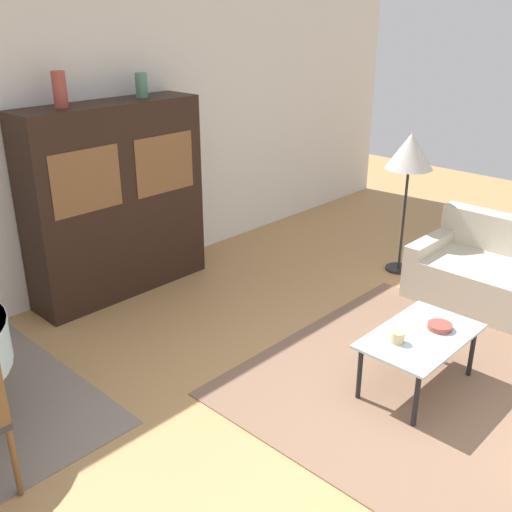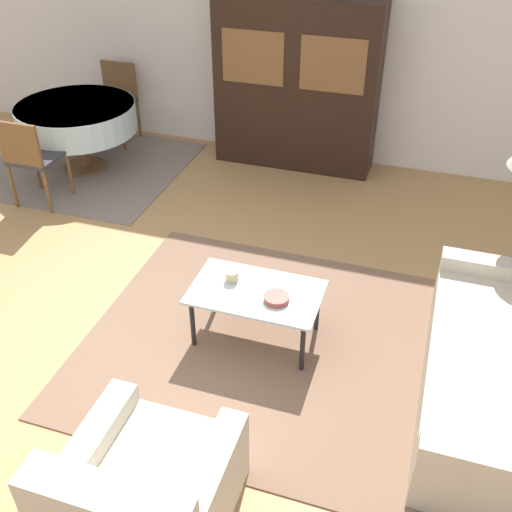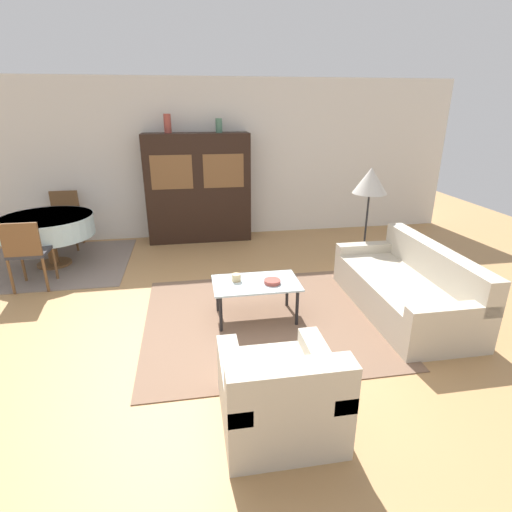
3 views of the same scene
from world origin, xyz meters
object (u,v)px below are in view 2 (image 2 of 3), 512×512
(coffee_table, at_px, (256,296))
(cup, at_px, (232,276))
(bowl, at_px, (277,298))
(couch, at_px, (508,373))
(display_cabinet, at_px, (297,85))
(dining_chair_far, at_px, (116,97))
(armchair, at_px, (143,496))
(dining_chair_near, at_px, (31,156))
(dining_table, at_px, (77,118))

(coffee_table, xyz_separation_m, cup, (-0.21, 0.07, 0.09))
(bowl, bearing_deg, coffee_table, 161.46)
(couch, relative_size, display_cabinet, 1.07)
(dining_chair_far, relative_size, bowl, 5.13)
(couch, bearing_deg, armchair, 129.61)
(display_cabinet, distance_m, dining_chair_far, 2.25)
(dining_chair_near, bearing_deg, dining_chair_far, 90.00)
(coffee_table, distance_m, dining_chair_near, 2.99)
(couch, height_order, display_cabinet, display_cabinet)
(armchair, xyz_separation_m, display_cabinet, (-0.41, 4.59, 0.64))
(coffee_table, bearing_deg, dining_chair_near, 155.72)
(armchair, distance_m, bowl, 1.60)
(couch, distance_m, dining_chair_near, 4.67)
(dining_table, distance_m, cup, 3.23)
(armchair, relative_size, cup, 9.11)
(armchair, height_order, display_cabinet, display_cabinet)
(bowl, bearing_deg, couch, -1.56)
(dining_chair_far, xyz_separation_m, cup, (2.52, -2.87, -0.06))
(couch, xyz_separation_m, dining_chair_far, (-4.47, 3.04, 0.27))
(coffee_table, bearing_deg, armchair, -93.32)
(display_cabinet, xyz_separation_m, dining_chair_far, (-2.22, -0.04, -0.37))
(couch, height_order, dining_table, couch)
(armchair, bearing_deg, bowl, 80.44)
(armchair, bearing_deg, dining_chair_far, 119.97)
(coffee_table, xyz_separation_m, dining_table, (-2.72, 2.08, 0.21))
(armchair, xyz_separation_m, cup, (-0.11, 1.69, 0.21))
(dining_table, bearing_deg, couch, -26.04)
(dining_table, bearing_deg, dining_chair_near, -90.00)
(display_cabinet, distance_m, cup, 2.95)
(dining_table, bearing_deg, armchair, -54.63)
(dining_chair_far, distance_m, cup, 3.82)
(display_cabinet, bearing_deg, dining_chair_near, -141.82)
(armchair, distance_m, dining_chair_far, 5.27)
(couch, bearing_deg, bowl, 88.44)
(dining_chair_near, xyz_separation_m, cup, (2.52, -1.16, -0.06))
(coffee_table, height_order, dining_chair_far, dining_chair_far)
(display_cabinet, bearing_deg, dining_table, -158.15)
(display_cabinet, relative_size, cup, 18.76)
(dining_table, bearing_deg, display_cabinet, 21.85)
(coffee_table, xyz_separation_m, display_cabinet, (-0.50, 2.97, 0.52))
(display_cabinet, xyz_separation_m, cup, (0.30, -2.91, -0.43))
(armchair, distance_m, dining_chair_near, 3.89)
(armchair, xyz_separation_m, dining_table, (-2.63, 3.70, 0.33))
(couch, distance_m, cup, 1.97)
(coffee_table, relative_size, bowl, 5.26)
(cup, bearing_deg, couch, -4.91)
(dining_chair_near, relative_size, bowl, 5.13)
(dining_table, bearing_deg, dining_chair_far, 90.00)
(display_cabinet, xyz_separation_m, dining_table, (-2.22, -0.89, -0.31))
(coffee_table, distance_m, display_cabinet, 3.06)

